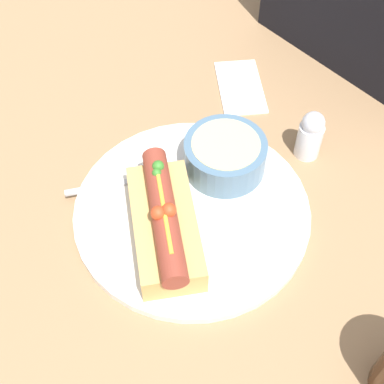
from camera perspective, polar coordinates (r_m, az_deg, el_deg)
The scene contains 7 objects.
ground_plane at distance 0.68m, azimuth 0.00°, elevation -2.35°, with size 4.00×4.00×0.00m, color #93704C.
dinner_plate at distance 0.68m, azimuth 0.00°, elevation -2.05°, with size 0.30×0.30×0.01m.
hot_dog at distance 0.63m, azimuth -2.94°, elevation -3.32°, with size 0.18×0.15×0.07m.
soup_bowl at distance 0.69m, azimuth 3.55°, elevation 4.01°, with size 0.11×0.11×0.05m.
spoon at distance 0.70m, azimuth -2.94°, elevation 1.90°, with size 0.10×0.17×0.01m.
napkin at distance 0.84m, azimuth 5.19°, elevation 11.18°, with size 0.14×0.12×0.01m.
salt_shaker at distance 0.74m, azimuth 12.51°, elevation 5.97°, with size 0.03×0.03×0.07m.
Camera 1 is at (0.29, -0.25, 0.56)m, focal length 50.00 mm.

